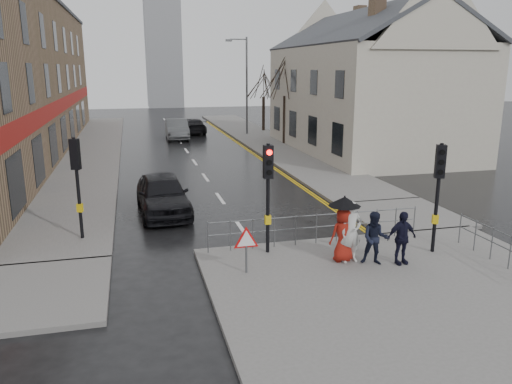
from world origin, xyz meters
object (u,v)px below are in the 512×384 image
pedestrian_with_umbrella (344,225)px  car_mid (177,129)px  pedestrian_b (375,238)px  car_parked (163,194)px  pedestrian_a (351,232)px  pedestrian_d (402,238)px

pedestrian_with_umbrella → car_mid: bearing=94.5°
pedestrian_b → car_parked: 9.10m
car_mid → pedestrian_a: bearing=-83.9°
pedestrian_a → car_parked: 8.47m
pedestrian_a → pedestrian_b: size_ratio=1.17×
pedestrian_b → pedestrian_with_umbrella: bearing=174.4°
pedestrian_with_umbrella → car_parked: size_ratio=0.41×
car_parked → car_mid: same height
pedestrian_b → car_parked: pedestrian_b is taller
pedestrian_b → car_mid: 28.77m
pedestrian_a → car_parked: size_ratio=0.39×
pedestrian_with_umbrella → pedestrian_d: bearing=-21.3°
car_mid → pedestrian_with_umbrella: bearing=-84.3°
pedestrian_b → pedestrian_d: (0.76, -0.15, 0.00)m
pedestrian_d → pedestrian_with_umbrella: bearing=155.5°
pedestrian_b → pedestrian_d: bearing=13.0°
pedestrian_a → car_parked: bearing=122.2°
pedestrian_b → pedestrian_with_umbrella: pedestrian_with_umbrella is taller
pedestrian_b → pedestrian_d: 0.78m
pedestrian_a → car_mid: 28.36m
pedestrian_with_umbrella → car_mid: size_ratio=0.40×
pedestrian_a → pedestrian_d: 1.45m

